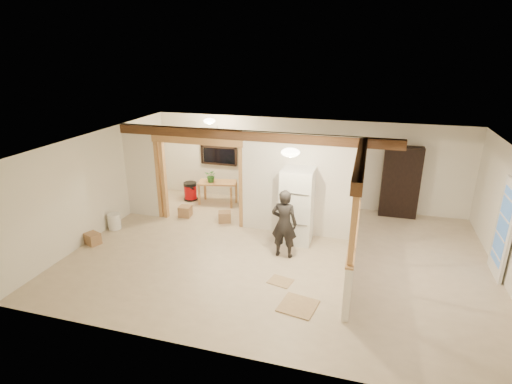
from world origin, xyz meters
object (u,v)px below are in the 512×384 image
(woman, at_px, (284,224))
(bookshelf, at_px, (401,182))
(work_table, at_px, (218,193))
(refrigerator, at_px, (297,206))
(shop_vac, at_px, (190,191))

(woman, distance_m, bookshelf, 3.97)
(work_table, distance_m, bookshelf, 5.11)
(woman, xyz_separation_m, bookshelf, (2.51, 3.06, 0.20))
(woman, relative_size, work_table, 1.43)
(refrigerator, bearing_deg, bookshelf, 43.10)
(shop_vac, distance_m, bookshelf, 6.01)
(work_table, relative_size, shop_vac, 1.94)
(woman, bearing_deg, bookshelf, -127.00)
(refrigerator, relative_size, woman, 1.15)
(bookshelf, bearing_deg, woman, -129.32)
(work_table, distance_m, shop_vac, 0.92)
(refrigerator, bearing_deg, work_table, 147.11)
(shop_vac, bearing_deg, bookshelf, 4.21)
(refrigerator, height_order, work_table, refrigerator)
(woman, height_order, shop_vac, woman)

